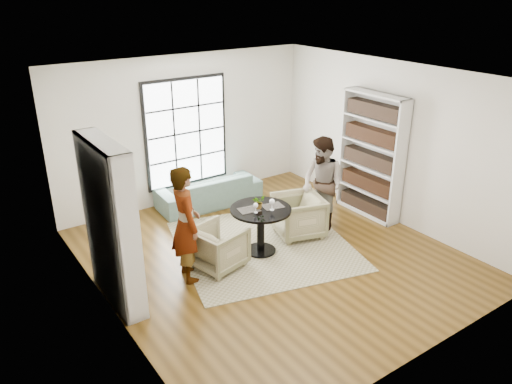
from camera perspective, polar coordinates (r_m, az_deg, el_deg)
ground at (r=8.50m, az=1.88°, el=-7.27°), size 6.00×6.00×0.00m
room_shell at (r=8.35m, az=-0.22°, el=1.75°), size 6.00×6.01×6.00m
rug at (r=8.80m, az=0.86°, el=-6.09°), size 3.50×3.50×0.01m
pedestal_table at (r=8.34m, az=0.54°, el=-3.31°), size 1.02×1.02×0.81m
sofa at (r=10.30m, az=-5.40°, el=0.20°), size 2.16×0.93×0.62m
armchair_left at (r=8.06m, az=-4.32°, el=-6.29°), size 0.93×0.92×0.71m
armchair_right at (r=9.02m, az=4.83°, el=-2.72°), size 1.04×1.02×0.76m
person_left at (r=7.56m, az=-8.03°, el=-3.67°), size 0.55×0.74×1.84m
person_right at (r=9.16m, az=7.60°, el=0.91°), size 0.71×0.88×1.74m
placemat_left at (r=8.19m, az=-0.81°, el=-2.04°), size 0.38×0.32×0.01m
placemat_right at (r=8.33m, az=1.92°, el=-1.63°), size 0.38×0.32×0.01m
cutlery_left at (r=8.19m, az=-0.81°, el=-2.00°), size 0.18×0.24×0.01m
cutlery_right at (r=8.33m, az=1.92°, el=-1.58°), size 0.18×0.24×0.01m
wine_glass_left at (r=8.05m, az=-0.03°, el=-1.57°), size 0.08×0.08×0.17m
wine_glass_right at (r=8.14m, az=1.84°, el=-1.16°), size 0.09×0.09×0.20m
flower_centerpiece at (r=8.21m, az=0.29°, el=-1.14°), size 0.25×0.23×0.23m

